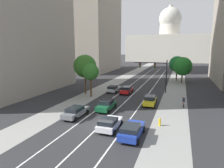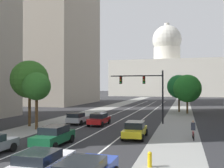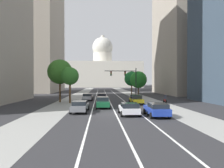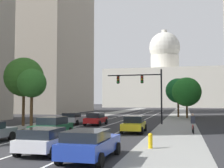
{
  "view_description": "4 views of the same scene",
  "coord_description": "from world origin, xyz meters",
  "px_view_note": "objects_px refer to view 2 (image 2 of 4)",
  "views": [
    {
      "loc": [
        8.59,
        -20.63,
        9.06
      ],
      "look_at": [
        -2.07,
        10.07,
        3.11
      ],
      "focal_mm": 31.91,
      "sensor_mm": 36.0,
      "label": 1
    },
    {
      "loc": [
        8.59,
        -13.2,
        4.7
      ],
      "look_at": [
        2.86,
        7.55,
        4.88
      ],
      "focal_mm": 42.29,
      "sensor_mm": 36.0,
      "label": 2
    },
    {
      "loc": [
        -1.79,
        -23.25,
        3.67
      ],
      "look_at": [
        0.4,
        14.29,
        3.29
      ],
      "focal_mm": 32.71,
      "sensor_mm": 36.0,
      "label": 3
    },
    {
      "loc": [
        8.59,
        -15.04,
        2.79
      ],
      "look_at": [
        2.62,
        8.79,
        4.26
      ],
      "focal_mm": 46.16,
      "sensor_mm": 36.0,
      "label": 4
    }
  ],
  "objects_px": {
    "car_red": "(99,119)",
    "street_tree_near_left": "(37,87)",
    "car_yellow": "(135,129)",
    "street_tree_near_right": "(187,88)",
    "capitol_building": "(167,74)",
    "car_white": "(43,162)",
    "street_tree_mid_right": "(179,87)",
    "street_tree_mid_left": "(30,79)",
    "car_silver": "(78,118)",
    "fire_hydrant": "(150,159)",
    "car_green": "(54,135)",
    "cyclist": "(193,130)",
    "traffic_signal_mast": "(146,86)"
  },
  "relations": [
    {
      "from": "car_yellow",
      "to": "street_tree_mid_right",
      "type": "height_order",
      "value": "street_tree_mid_right"
    },
    {
      "from": "car_red",
      "to": "street_tree_near_left",
      "type": "bearing_deg",
      "value": 131.05
    },
    {
      "from": "traffic_signal_mast",
      "to": "cyclist",
      "type": "relative_size",
      "value": 3.98
    },
    {
      "from": "car_white",
      "to": "cyclist",
      "type": "height_order",
      "value": "cyclist"
    },
    {
      "from": "capitol_building",
      "to": "street_tree_mid_right",
      "type": "bearing_deg",
      "value": -84.89
    },
    {
      "from": "car_red",
      "to": "street_tree_mid_left",
      "type": "distance_m",
      "value": 9.47
    },
    {
      "from": "street_tree_near_right",
      "to": "street_tree_mid_left",
      "type": "distance_m",
      "value": 26.73
    },
    {
      "from": "car_silver",
      "to": "car_white",
      "type": "height_order",
      "value": "car_silver"
    },
    {
      "from": "car_green",
      "to": "car_white",
      "type": "distance_m",
      "value": 7.12
    },
    {
      "from": "car_silver",
      "to": "street_tree_near_left",
      "type": "relative_size",
      "value": 0.67
    },
    {
      "from": "cyclist",
      "to": "street_tree_near_right",
      "type": "relative_size",
      "value": 0.26
    },
    {
      "from": "capitol_building",
      "to": "car_white",
      "type": "relative_size",
      "value": 12.83
    },
    {
      "from": "street_tree_mid_right",
      "to": "street_tree_near_right",
      "type": "xyz_separation_m",
      "value": [
        1.44,
        -3.01,
        -0.32
      ]
    },
    {
      "from": "car_green",
      "to": "car_yellow",
      "type": "relative_size",
      "value": 1.06
    },
    {
      "from": "cyclist",
      "to": "street_tree_near_right",
      "type": "bearing_deg",
      "value": -2.35
    },
    {
      "from": "street_tree_mid_left",
      "to": "car_silver",
      "type": "bearing_deg",
      "value": 34.52
    },
    {
      "from": "car_red",
      "to": "car_white",
      "type": "bearing_deg",
      "value": -170.63
    },
    {
      "from": "capitol_building",
      "to": "street_tree_near_left",
      "type": "relative_size",
      "value": 8.48
    },
    {
      "from": "car_silver",
      "to": "street_tree_near_left",
      "type": "distance_m",
      "value": 7.03
    },
    {
      "from": "street_tree_mid_right",
      "to": "car_yellow",
      "type": "bearing_deg",
      "value": -97.25
    },
    {
      "from": "capitol_building",
      "to": "cyclist",
      "type": "distance_m",
      "value": 111.36
    },
    {
      "from": "car_silver",
      "to": "traffic_signal_mast",
      "type": "xyz_separation_m",
      "value": [
        8.07,
        2.82,
        3.94
      ]
    },
    {
      "from": "street_tree_mid_left",
      "to": "street_tree_near_left",
      "type": "bearing_deg",
      "value": -41.7
    },
    {
      "from": "car_yellow",
      "to": "cyclist",
      "type": "xyz_separation_m",
      "value": [
        5.07,
        0.5,
        0.09
      ]
    },
    {
      "from": "cyclist",
      "to": "street_tree_mid_right",
      "type": "distance_m",
      "value": 26.19
    },
    {
      "from": "car_red",
      "to": "street_tree_mid_right",
      "type": "xyz_separation_m",
      "value": [
        8.98,
        19.71,
        3.88
      ]
    },
    {
      "from": "street_tree_mid_right",
      "to": "fire_hydrant",
      "type": "bearing_deg",
      "value": -91.58
    },
    {
      "from": "capitol_building",
      "to": "street_tree_mid_right",
      "type": "height_order",
      "value": "capitol_building"
    },
    {
      "from": "capitol_building",
      "to": "car_silver",
      "type": "xyz_separation_m",
      "value": [
        -4.23,
        -104.02,
        -10.24
      ]
    },
    {
      "from": "car_silver",
      "to": "street_tree_mid_left",
      "type": "xyz_separation_m",
      "value": [
        -4.82,
        -3.31,
        4.77
      ]
    },
    {
      "from": "car_yellow",
      "to": "street_tree_near_left",
      "type": "relative_size",
      "value": 0.68
    },
    {
      "from": "car_yellow",
      "to": "traffic_signal_mast",
      "type": "distance_m",
      "value": 10.57
    },
    {
      "from": "street_tree_near_left",
      "to": "street_tree_mid_right",
      "type": "height_order",
      "value": "street_tree_mid_right"
    },
    {
      "from": "car_yellow",
      "to": "street_tree_near_right",
      "type": "xyz_separation_m",
      "value": [
        4.79,
        23.35,
        3.55
      ]
    },
    {
      "from": "capitol_building",
      "to": "street_tree_mid_left",
      "type": "bearing_deg",
      "value": -94.82
    },
    {
      "from": "capitol_building",
      "to": "car_white",
      "type": "bearing_deg",
      "value": -89.34
    },
    {
      "from": "traffic_signal_mast",
      "to": "street_tree_near_left",
      "type": "xyz_separation_m",
      "value": [
        -10.84,
        -7.96,
        -0.02
      ]
    },
    {
      "from": "car_red",
      "to": "cyclist",
      "type": "distance_m",
      "value": 12.34
    },
    {
      "from": "car_white",
      "to": "traffic_signal_mast",
      "type": "relative_size",
      "value": 0.6
    },
    {
      "from": "street_tree_mid_left",
      "to": "car_white",
      "type": "bearing_deg",
      "value": -55.1
    },
    {
      "from": "car_red",
      "to": "cyclist",
      "type": "xyz_separation_m",
      "value": [
        10.71,
        -6.14,
        0.1
      ]
    },
    {
      "from": "car_green",
      "to": "street_tree_mid_right",
      "type": "relative_size",
      "value": 0.66
    },
    {
      "from": "car_yellow",
      "to": "street_tree_mid_right",
      "type": "relative_size",
      "value": 0.62
    },
    {
      "from": "car_silver",
      "to": "street_tree_mid_right",
      "type": "xyz_separation_m",
      "value": [
        11.81,
        19.37,
        3.89
      ]
    },
    {
      "from": "capitol_building",
      "to": "street_tree_mid_left",
      "type": "distance_m",
      "value": 107.85
    },
    {
      "from": "cyclist",
      "to": "street_tree_near_left",
      "type": "xyz_separation_m",
      "value": [
        -16.3,
        1.35,
        3.81
      ]
    },
    {
      "from": "car_green",
      "to": "car_yellow",
      "type": "height_order",
      "value": "car_green"
    },
    {
      "from": "fire_hydrant",
      "to": "street_tree_near_right",
      "type": "distance_m",
      "value": 31.96
    },
    {
      "from": "capitol_building",
      "to": "car_red",
      "type": "bearing_deg",
      "value": -90.77
    },
    {
      "from": "fire_hydrant",
      "to": "street_tree_near_right",
      "type": "xyz_separation_m",
      "value": [
        2.39,
        31.64,
        3.85
      ]
    }
  ]
}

